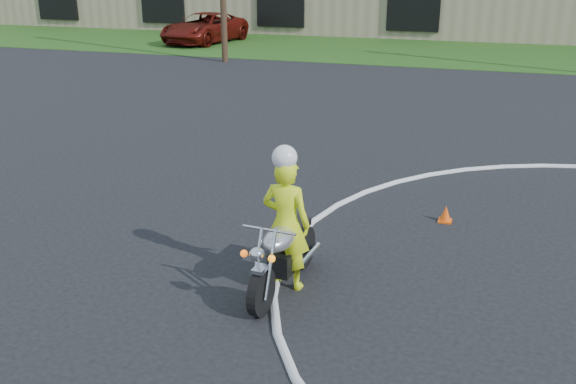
% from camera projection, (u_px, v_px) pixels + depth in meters
% --- Properties ---
extents(grass_strip, '(120.00, 10.00, 0.02)m').
position_uv_depth(grass_strip, '(567.00, 58.00, 30.38)').
color(grass_strip, '#1E4714').
rests_on(grass_strip, ground).
extents(primary_motorcycle, '(0.76, 2.18, 1.15)m').
position_uv_depth(primary_motorcycle, '(283.00, 255.00, 8.98)').
color(primary_motorcycle, black).
rests_on(primary_motorcycle, ground).
extents(rider_primary_grp, '(0.74, 0.52, 2.13)m').
position_uv_depth(rider_primary_grp, '(286.00, 220.00, 8.95)').
color(rider_primary_grp, '#E2FB1A').
rests_on(rider_primary_grp, ground).
extents(pickup_grp, '(3.50, 6.19, 1.63)m').
position_uv_depth(pickup_grp, '(204.00, 28.00, 35.60)').
color(pickup_grp, '#590F0A').
rests_on(pickup_grp, ground).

